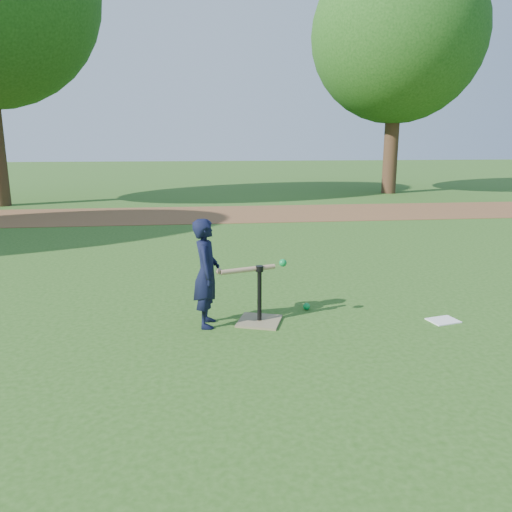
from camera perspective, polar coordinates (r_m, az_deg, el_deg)
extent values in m
plane|color=#285116|center=(5.62, -2.50, -6.45)|extent=(80.00, 80.00, 0.00)
cube|color=brown|center=(12.92, -5.12, 4.77)|extent=(24.00, 3.00, 0.01)
imported|color=black|center=(5.10, -5.68, -1.96)|extent=(0.30, 0.43, 1.12)
sphere|color=#0C8A3B|center=(5.71, 5.80, -5.75)|extent=(0.08, 0.08, 0.08)
cube|color=white|center=(5.71, 20.62, -6.92)|extent=(0.34, 0.29, 0.01)
cube|color=#807351|center=(5.33, 0.39, -7.45)|extent=(0.55, 0.55, 0.02)
cylinder|color=black|center=(5.23, 0.40, -4.48)|extent=(0.05, 0.05, 0.55)
cylinder|color=black|center=(5.15, 0.40, -1.46)|extent=(0.08, 0.08, 0.06)
cylinder|color=tan|center=(5.12, -0.90, -1.54)|extent=(0.59, 0.23, 0.05)
sphere|color=tan|center=(5.06, -4.24, -1.76)|extent=(0.06, 0.06, 0.06)
sphere|color=#0C8A3B|center=(5.16, 3.09, -0.78)|extent=(0.08, 0.08, 0.08)
cylinder|color=#382316|center=(18.61, 15.18, 12.21)|extent=(0.50, 0.50, 3.42)
sphere|color=#285B19|center=(18.92, 15.89, 23.14)|extent=(5.80, 5.80, 5.80)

